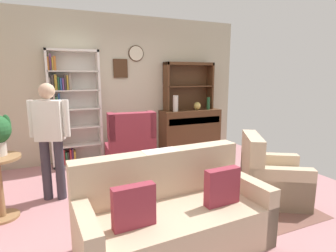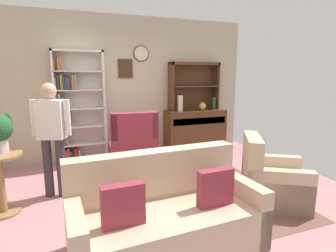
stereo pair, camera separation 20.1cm
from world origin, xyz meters
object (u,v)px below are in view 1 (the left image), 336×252
object	(u,v)px
armchair_floral	(270,179)
wingback_chair	(130,149)
vase_tall	(176,103)
sideboard_hutch	(188,80)
coffee_table	(148,181)
book_stack	(142,176)
bookshelf	(71,111)
person_reading	(50,134)
couch_floral	(173,216)
vase_round	(197,106)
bottle_wine	(208,103)
sideboard	(190,129)

from	to	relation	value
armchair_floral	wingback_chair	distance (m)	2.34
vase_tall	sideboard_hutch	bearing A→B (deg)	25.89
coffee_table	book_stack	bearing A→B (deg)	-173.45
bookshelf	coffee_table	xyz separation A→B (m)	(0.71, -2.15, -0.67)
person_reading	couch_floral	bearing A→B (deg)	-56.96
armchair_floral	sideboard_hutch	bearing A→B (deg)	87.26
couch_floral	book_stack	bearing A→B (deg)	92.72
sideboard_hutch	wingback_chair	xyz separation A→B (m)	(-1.52, -0.74, -1.18)
vase_round	bottle_wine	size ratio (longest dim) A/B	0.65
vase_round	wingback_chair	size ratio (longest dim) A/B	0.16
vase_tall	armchair_floral	bearing A→B (deg)	-83.76
couch_floral	armchair_floral	bearing A→B (deg)	13.80
armchair_floral	coffee_table	distance (m)	1.64
vase_round	sideboard	bearing A→B (deg)	152.83
vase_tall	vase_round	bearing A→B (deg)	1.49
couch_floral	armchair_floral	xyz separation A→B (m)	(1.63, 0.40, -0.02)
couch_floral	wingback_chair	bearing A→B (deg)	84.26
sideboard_hutch	person_reading	size ratio (longest dim) A/B	0.71
armchair_floral	coffee_table	size ratio (longest dim) A/B	1.32
sideboard	bottle_wine	size ratio (longest dim) A/B	4.95
vase_round	bookshelf	bearing A→B (deg)	176.57
vase_tall	bottle_wine	size ratio (longest dim) A/B	1.25
vase_tall	book_stack	size ratio (longest dim) A/B	1.75
vase_round	book_stack	xyz separation A→B (m)	(-1.92, -2.01, -0.56)
vase_round	couch_floral	world-z (taller)	vase_round
sideboard	wingback_chair	distance (m)	1.65
vase_tall	bottle_wine	bearing A→B (deg)	-0.66
sideboard_hutch	sideboard	bearing A→B (deg)	-90.00
couch_floral	person_reading	size ratio (longest dim) A/B	1.18
book_stack	sideboard_hutch	bearing A→B (deg)	50.65
person_reading	coffee_table	world-z (taller)	person_reading
sideboard_hutch	armchair_floral	bearing A→B (deg)	-92.74
vase_tall	couch_floral	size ratio (longest dim) A/B	0.18
sideboard_hutch	vase_round	world-z (taller)	sideboard_hutch
bookshelf	bottle_wine	size ratio (longest dim) A/B	8.00
sideboard	person_reading	xyz separation A→B (m)	(-2.78, -1.32, 0.40)
vase_tall	wingback_chair	distance (m)	1.44
vase_round	coffee_table	world-z (taller)	vase_round
bookshelf	book_stack	distance (m)	2.32
vase_round	couch_floral	distance (m)	3.48
bottle_wine	sideboard_hutch	bearing A→B (deg)	153.04
bookshelf	sideboard_hutch	distance (m)	2.47
couch_floral	person_reading	bearing A→B (deg)	123.04
book_stack	person_reading	bearing A→B (deg)	142.61
sideboard_hutch	vase_round	xyz separation A→B (m)	(0.13, -0.18, -0.55)
sideboard_hutch	coffee_table	xyz separation A→B (m)	(-1.70, -2.17, -1.21)
bottle_wine	coffee_table	size ratio (longest dim) A/B	0.33
person_reading	bottle_wine	bearing A→B (deg)	21.15
sideboard	sideboard_hutch	world-z (taller)	sideboard_hutch
bookshelf	sideboard	xyz separation A→B (m)	(2.41, -0.09, -0.51)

